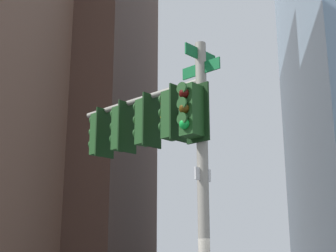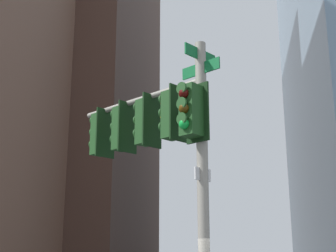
% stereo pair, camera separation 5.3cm
% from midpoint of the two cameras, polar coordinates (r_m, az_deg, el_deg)
% --- Properties ---
extents(signal_pole_assembly, '(2.68, 3.36, 6.35)m').
position_cam_midpoint_polar(signal_pole_assembly, '(10.15, -1.44, -1.42)').
color(signal_pole_assembly, '#9E998C').
rests_on(signal_pole_assembly, ground_plane).
extents(building_brick_midblock, '(22.27, 18.07, 38.83)m').
position_cam_midpoint_polar(building_brick_midblock, '(53.12, -12.90, 4.16)').
color(building_brick_midblock, '#4C3328').
rests_on(building_brick_midblock, ground_plane).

